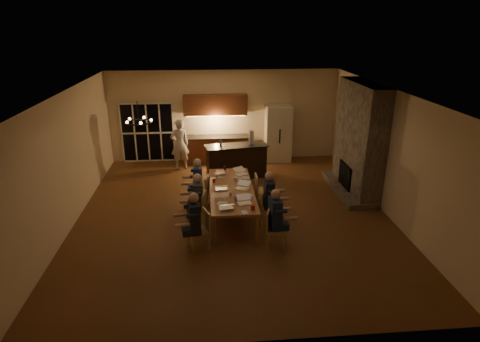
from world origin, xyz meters
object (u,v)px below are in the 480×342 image
chair_right_mid (269,207)px  plate_left (223,204)px  plate_near (248,196)px  chair_right_near (277,229)px  mug_mid (235,179)px  bar_bottle (221,142)px  standing_person (180,144)px  chair_left_far (200,192)px  chandelier (139,122)px  laptop_c (221,185)px  mug_back (217,176)px  bar_blender (252,137)px  person_right_mid (269,198)px  can_cola (225,168)px  bar_island (236,161)px  laptop_b (245,199)px  redcup_mid (214,180)px  person_left_near (195,222)px  refrigerator (278,134)px  chair_left_near (198,230)px  person_left_mid (198,200)px  person_left_far (198,183)px  chair_left_mid (196,209)px  laptop_f (241,171)px  plate_far (245,178)px  chair_right_far (263,190)px  laptop_e (220,170)px  dining_table (232,202)px  redcup_near (253,207)px  mug_front (231,194)px  person_right_near (275,218)px  can_silver (235,199)px  laptop_a (226,204)px  laptop_d (242,185)px

chair_right_mid → plate_left: bearing=114.5°
plate_near → chair_right_near: bearing=-65.4°
mug_mid → bar_bottle: bearing=98.0°
standing_person → bar_bottle: (1.34, -0.99, 0.34)m
chair_left_far → chandelier: chandelier is taller
chair_left_far → laptop_c: bearing=52.6°
mug_back → bar_blender: (1.17, 2.02, 0.49)m
laptop_c → chair_left_far: bearing=-51.4°
person_right_mid → can_cola: (-0.97, 1.89, 0.12)m
bar_island → laptop_c: bar_island is taller
laptop_b → person_right_mid: bearing=22.1°
mug_mid → redcup_mid: size_ratio=0.83×
can_cola → person_left_near: bearing=-105.3°
refrigerator → chair_left_near: bearing=-115.8°
person_left_mid → person_left_far: bearing=179.7°
bar_blender → can_cola: bearing=-119.7°
person_left_near → chandelier: (-1.12, 0.73, 2.06)m
bar_island → chair_left_mid: 3.41m
chair_right_near → laptop_f: 2.72m
plate_left → plate_far: bearing=66.2°
chair_left_near → chair_right_far: same height
chair_left_near → laptop_e: laptop_e is taller
dining_table → person_left_far: (-0.86, 0.59, 0.31)m
standing_person → can_cola: bearing=105.5°
chair_left_near → can_cola: 3.02m
bar_bottle → chair_left_mid: bearing=-103.2°
laptop_c → can_cola: (0.18, 1.36, -0.05)m
bar_island → person_right_mid: (0.55, -3.22, 0.15)m
chair_left_mid → redcup_near: size_ratio=7.42×
mug_front → chair_right_near: bearing=-51.9°
chair_left_near → bar_island: bearing=144.9°
mug_back → redcup_mid: (-0.09, -0.30, 0.01)m
laptop_e → plate_left: (-0.02, -2.00, -0.10)m
laptop_c → bar_bottle: bearing=-96.7°
person_left_near → person_right_near: bearing=82.8°
redcup_mid → can_silver: 1.32m
chair_left_far → mug_mid: bearing=96.0°
redcup_mid → can_silver: (0.48, -1.23, 0.00)m
laptop_e → plate_left: laptop_e is taller
laptop_f → mug_back: size_ratio=3.20×
person_right_mid → laptop_e: size_ratio=4.31×
laptop_a → mug_back: 1.90m
refrigerator → mug_front: bearing=-113.1°
laptop_c → mug_front: laptop_c is taller
mug_back → plate_far: (0.77, -0.10, -0.04)m
laptop_d → mug_back: bearing=156.4°
chair_left_far → laptop_d: laptop_d is taller
laptop_b → laptop_a: bearing=-165.3°
dining_table → chair_right_mid: 1.02m
chair_left_near → plate_left: bearing=118.9°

